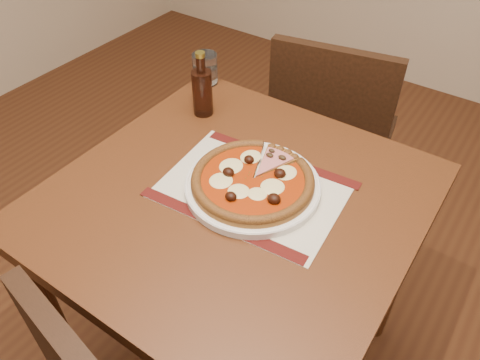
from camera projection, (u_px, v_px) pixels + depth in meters
The scene contains 8 objects.
table at pixel (235, 225), 1.14m from camera, with size 0.81×0.81×0.75m.
chair_far at pixel (331, 131), 1.69m from camera, with size 0.48×0.48×0.86m.
placemat at pixel (252, 189), 1.08m from camera, with size 0.41×0.29×0.00m, color beige.
plate at pixel (253, 186), 1.07m from camera, with size 0.31×0.31×0.02m, color white.
pizza at pixel (253, 180), 1.06m from camera, with size 0.28×0.28×0.04m.
ham_slice at pixel (272, 164), 1.11m from camera, with size 0.09×0.13×0.02m.
water_glass at pixel (205, 69), 1.41m from camera, with size 0.08×0.08×0.09m, color white.
bottle at pixel (202, 90), 1.27m from camera, with size 0.05×0.05×0.18m.
Camera 1 is at (0.04, 0.30, 1.49)m, focal length 35.00 mm.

